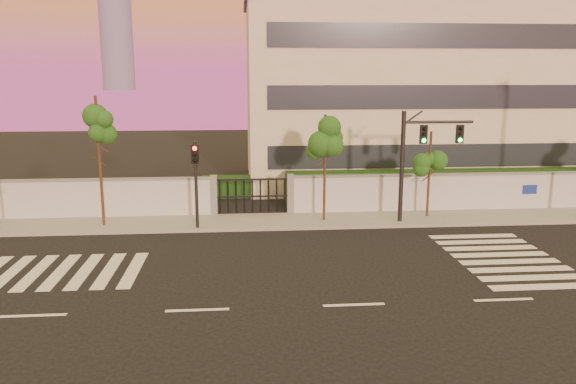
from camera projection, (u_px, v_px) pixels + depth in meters
name	position (u px, v px, depth m)	size (l,w,h in m)	color
ground	(354.00, 305.00, 18.06)	(120.00, 120.00, 0.00)	black
sidewalk	(313.00, 220.00, 28.29)	(60.00, 3.00, 0.15)	gray
perimeter_wall	(311.00, 195.00, 29.56)	(60.00, 0.36, 2.20)	#BABCC2
hedge_row	(324.00, 189.00, 32.37)	(41.00, 4.25, 1.80)	#103613
institutional_building	(421.00, 91.00, 38.99)	(24.40, 12.40, 12.25)	beige
road_markings	(294.00, 267.00, 21.60)	(57.00, 7.62, 0.02)	silver
street_tree_c	(98.00, 132.00, 26.30)	(1.64, 1.30, 6.33)	#382314
street_tree_d	(325.00, 144.00, 27.39)	(1.60, 1.27, 5.40)	#382314
street_tree_e	(430.00, 155.00, 28.29)	(1.53, 1.22, 4.51)	#382314
traffic_signal_main	(417.00, 153.00, 27.28)	(3.53, 0.36, 5.58)	black
traffic_signal_secondary	(196.00, 175.00, 26.19)	(0.33, 0.33, 4.25)	black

